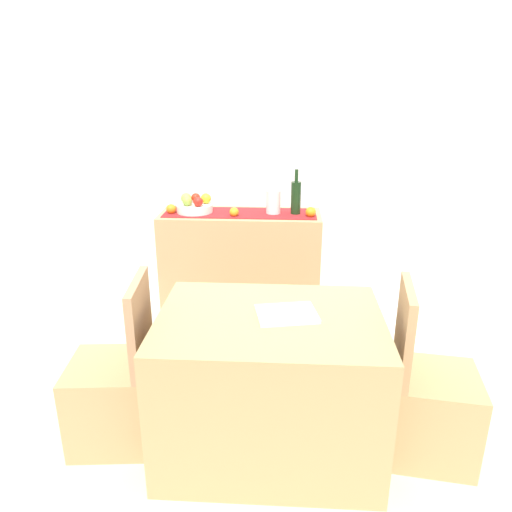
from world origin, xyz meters
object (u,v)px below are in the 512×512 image
(open_book, at_px, (287,314))
(dining_table, at_px, (269,383))
(wine_bottle, at_px, (296,197))
(ceramic_vase, at_px, (273,202))
(chair_near_window, at_px, (114,395))
(fruit_bowl, at_px, (195,208))
(sideboard_console, at_px, (241,269))
(chair_by_corner, at_px, (430,407))

(open_book, bearing_deg, dining_table, -178.16)
(wine_bottle, distance_m, ceramic_vase, 0.17)
(wine_bottle, bearing_deg, open_book, -92.47)
(open_book, relative_size, chair_near_window, 0.31)
(fruit_bowl, bearing_deg, wine_bottle, 0.00)
(wine_bottle, xyz_separation_m, dining_table, (-0.14, -1.37, -0.64))
(sideboard_console, height_order, dining_table, sideboard_console)
(wine_bottle, distance_m, open_book, 1.38)
(fruit_bowl, xyz_separation_m, open_book, (0.68, -1.35, -0.17))
(ceramic_vase, height_order, open_book, ceramic_vase)
(chair_by_corner, bearing_deg, ceramic_vase, 121.30)
(open_book, bearing_deg, fruit_bowl, 105.53)
(fruit_bowl, xyz_separation_m, dining_table, (0.60, -1.37, -0.55))
(dining_table, xyz_separation_m, chair_by_corner, (0.80, 0.00, -0.10))
(chair_near_window, bearing_deg, fruit_bowl, 81.86)
(dining_table, height_order, chair_near_window, chair_near_window)
(fruit_bowl, distance_m, ceramic_vase, 0.58)
(ceramic_vase, bearing_deg, open_book, -85.41)
(open_book, xyz_separation_m, chair_by_corner, (0.72, -0.02, -0.48))
(sideboard_console, relative_size, chair_near_window, 1.31)
(dining_table, xyz_separation_m, open_book, (0.08, 0.02, 0.38))
(sideboard_console, bearing_deg, ceramic_vase, 0.00)
(wine_bottle, height_order, dining_table, wine_bottle)
(dining_table, relative_size, open_book, 3.83)
(sideboard_console, relative_size, fruit_bowl, 4.48)
(dining_table, bearing_deg, chair_near_window, 179.89)
(ceramic_vase, height_order, chair_near_window, ceramic_vase)
(open_book, xyz_separation_m, chair_near_window, (-0.88, -0.02, -0.48))
(chair_by_corner, bearing_deg, fruit_bowl, 135.80)
(ceramic_vase, xyz_separation_m, dining_table, (0.03, -1.37, -0.60))
(sideboard_console, height_order, ceramic_vase, ceramic_vase)
(ceramic_vase, bearing_deg, chair_near_window, -119.39)
(chair_near_window, bearing_deg, sideboard_console, 68.76)
(sideboard_console, bearing_deg, open_book, -75.59)
(sideboard_console, xyz_separation_m, wine_bottle, (0.41, 0.00, 0.57))
(sideboard_console, distance_m, wine_bottle, 0.70)
(fruit_bowl, bearing_deg, chair_near_window, -98.14)
(fruit_bowl, bearing_deg, dining_table, -66.16)
(chair_near_window, bearing_deg, dining_table, -0.11)
(sideboard_console, height_order, open_book, sideboard_console)
(dining_table, xyz_separation_m, chair_near_window, (-0.80, 0.00, -0.10))
(sideboard_console, relative_size, ceramic_vase, 6.72)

